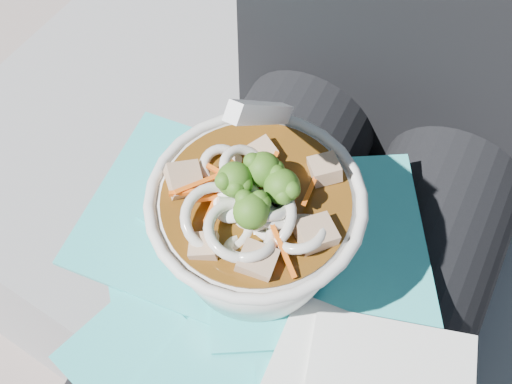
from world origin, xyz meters
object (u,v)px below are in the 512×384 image
at_px(stone_ledge, 329,310).
at_px(person_body, 334,234).
at_px(lap, 292,330).
at_px(udon_bowl, 256,222).
at_px(plastic_bag, 249,278).

distance_m(stone_ledge, person_body, 0.32).
height_order(stone_ledge, lap, lap).
height_order(stone_ledge, udon_bowl, udon_bowl).
bearing_deg(person_body, udon_bowl, -119.93).
distance_m(person_body, udon_bowl, 0.14).
xyz_separation_m(plastic_bag, udon_bowl, (-0.00, 0.02, 0.07)).
height_order(plastic_bag, udon_bowl, udon_bowl).
xyz_separation_m(stone_ledge, person_body, (0.00, -0.06, 0.32)).
relative_size(person_body, plastic_bag, 2.68).
xyz_separation_m(person_body, udon_bowl, (-0.04, -0.08, 0.11)).
bearing_deg(stone_ledge, udon_bowl, -108.22).
bearing_deg(stone_ledge, plastic_bag, -105.41).
bearing_deg(lap, udon_bowl, 161.10).
bearing_deg(stone_ledge, person_body, -90.00).
bearing_deg(udon_bowl, stone_ledge, 71.78).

